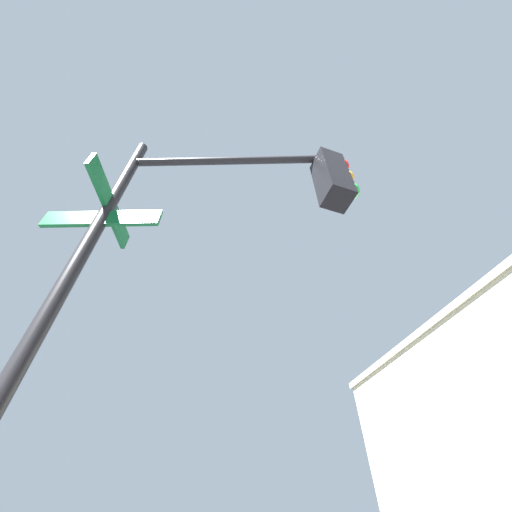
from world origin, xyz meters
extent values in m
cylinder|color=black|center=(-7.19, -6.94, 2.66)|extent=(0.12, 0.12, 5.32)
cylinder|color=black|center=(-6.80, -5.88, 4.92)|extent=(0.87, 2.16, 0.09)
cube|color=black|center=(-6.41, -4.81, 4.47)|extent=(0.28, 0.28, 0.80)
sphere|color=red|center=(-6.36, -4.67, 4.72)|extent=(0.18, 0.18, 0.18)
sphere|color=orange|center=(-6.36, -4.67, 4.47)|extent=(0.18, 0.18, 0.18)
sphere|color=green|center=(-6.36, -4.67, 4.22)|extent=(0.18, 0.18, 0.18)
cube|color=#0F5128|center=(-7.19, -6.94, 3.83)|extent=(0.42, 1.05, 0.20)
cube|color=#0F5128|center=(-7.19, -6.94, 4.05)|extent=(0.95, 0.38, 0.20)
camera|label=1|loc=(-5.00, -6.16, 1.46)|focal=22.17mm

